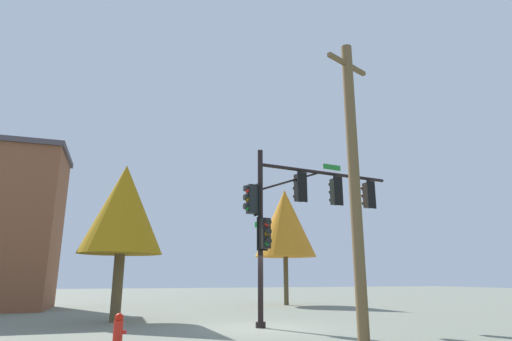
{
  "coord_description": "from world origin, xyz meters",
  "views": [
    {
      "loc": [
        -5.06,
        -14.79,
        1.72
      ],
      "look_at": [
        -0.21,
        -0.11,
        5.71
      ],
      "focal_mm": 29.21,
      "sensor_mm": 36.0,
      "label": 1
    }
  ],
  "objects_px": {
    "tree_far": "(124,209)",
    "tree_near": "(285,223)",
    "signal_pole_assembly": "(299,205)",
    "fire_hydrant": "(118,330)",
    "utility_pole": "(354,180)"
  },
  "relations": [
    {
      "from": "tree_far",
      "to": "tree_near",
      "type": "bearing_deg",
      "value": 36.04
    },
    {
      "from": "signal_pole_assembly",
      "to": "tree_far",
      "type": "distance_m",
      "value": 7.49
    },
    {
      "from": "signal_pole_assembly",
      "to": "fire_hydrant",
      "type": "height_order",
      "value": "signal_pole_assembly"
    },
    {
      "from": "signal_pole_assembly",
      "to": "fire_hydrant",
      "type": "distance_m",
      "value": 8.34
    },
    {
      "from": "signal_pole_assembly",
      "to": "tree_far",
      "type": "relative_size",
      "value": 1.06
    },
    {
      "from": "utility_pole",
      "to": "fire_hydrant",
      "type": "bearing_deg",
      "value": 162.36
    },
    {
      "from": "signal_pole_assembly",
      "to": "tree_near",
      "type": "bearing_deg",
      "value": 70.57
    },
    {
      "from": "utility_pole",
      "to": "tree_near",
      "type": "relative_size",
      "value": 1.13
    },
    {
      "from": "utility_pole",
      "to": "tree_far",
      "type": "distance_m",
      "value": 10.45
    },
    {
      "from": "utility_pole",
      "to": "tree_near",
      "type": "xyz_separation_m",
      "value": [
        4.5,
        16.19,
        0.91
      ]
    },
    {
      "from": "utility_pole",
      "to": "fire_hydrant",
      "type": "distance_m",
      "value": 7.48
    },
    {
      "from": "fire_hydrant",
      "to": "signal_pole_assembly",
      "type": "bearing_deg",
      "value": 25.21
    },
    {
      "from": "signal_pole_assembly",
      "to": "tree_far",
      "type": "xyz_separation_m",
      "value": [
        -6.63,
        3.48,
        0.05
      ]
    },
    {
      "from": "signal_pole_assembly",
      "to": "tree_near",
      "type": "xyz_separation_m",
      "value": [
        3.94,
        11.18,
        0.82
      ]
    },
    {
      "from": "utility_pole",
      "to": "tree_near",
      "type": "height_order",
      "value": "utility_pole"
    }
  ]
}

